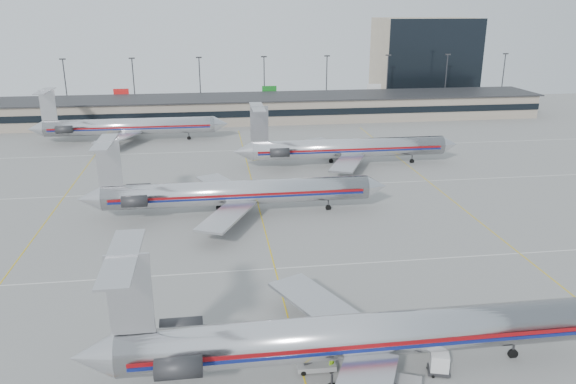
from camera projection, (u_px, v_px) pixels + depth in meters
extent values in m
plane|color=gray|center=(287.00, 314.00, 54.93)|extent=(260.00, 260.00, 0.00)
cube|color=silver|center=(275.00, 268.00, 64.32)|extent=(160.00, 0.15, 0.02)
cube|color=gray|center=(235.00, 109.00, 146.06)|extent=(160.00, 16.00, 6.00)
cube|color=black|center=(237.00, 114.00, 138.39)|extent=(160.00, 0.20, 1.60)
cube|color=#2D2D30|center=(235.00, 97.00, 145.08)|extent=(162.00, 17.00, 0.30)
cylinder|color=#38383D|center=(66.00, 88.00, 151.87)|extent=(0.30, 0.30, 15.00)
cube|color=#2D2D30|center=(62.00, 59.00, 149.47)|extent=(1.60, 0.40, 0.35)
cylinder|color=#38383D|center=(134.00, 87.00, 154.24)|extent=(0.30, 0.30, 15.00)
cube|color=#2D2D30|center=(132.00, 58.00, 151.84)|extent=(1.60, 0.40, 0.35)
cylinder|color=#38383D|center=(200.00, 85.00, 156.61)|extent=(0.30, 0.30, 15.00)
cube|color=#2D2D30|center=(199.00, 57.00, 154.21)|extent=(1.60, 0.40, 0.35)
cylinder|color=#38383D|center=(264.00, 84.00, 158.98)|extent=(0.30, 0.30, 15.00)
cube|color=#2D2D30|center=(264.00, 57.00, 156.58)|extent=(1.60, 0.40, 0.35)
cylinder|color=#38383D|center=(326.00, 83.00, 161.35)|extent=(0.30, 0.30, 15.00)
cube|color=#2D2D30|center=(327.00, 56.00, 158.95)|extent=(1.60, 0.40, 0.35)
cylinder|color=#38383D|center=(387.00, 82.00, 163.72)|extent=(0.30, 0.30, 15.00)
cube|color=#2D2D30|center=(388.00, 55.00, 161.32)|extent=(1.60, 0.40, 0.35)
cylinder|color=#38383D|center=(446.00, 81.00, 166.09)|extent=(0.30, 0.30, 15.00)
cube|color=#2D2D30|center=(448.00, 54.00, 163.69)|extent=(1.60, 0.40, 0.35)
cylinder|color=#38383D|center=(503.00, 80.00, 168.46)|extent=(0.30, 0.30, 15.00)
cube|color=#2D2D30|center=(506.00, 54.00, 166.06)|extent=(1.60, 0.40, 0.35)
cube|color=tan|center=(424.00, 59.00, 179.41)|extent=(30.00, 20.00, 25.00)
cylinder|color=silver|center=(361.00, 335.00, 45.28)|extent=(38.46, 3.56, 3.56)
cone|color=#BABABF|center=(93.00, 357.00, 42.52)|extent=(3.46, 3.56, 3.56)
cube|color=maroon|center=(368.00, 346.00, 43.56)|extent=(36.54, 0.05, 0.34)
cube|color=navy|center=(367.00, 351.00, 43.68)|extent=(36.54, 0.05, 0.27)
cube|color=#BABABF|center=(322.00, 306.00, 51.66)|extent=(8.94, 13.04, 0.31)
cube|color=#BABABF|center=(130.00, 295.00, 41.35)|extent=(3.27, 0.24, 6.54)
cube|color=#BABABF|center=(122.00, 257.00, 40.34)|extent=(2.31, 10.10, 0.17)
cylinder|color=#2D2D30|center=(182.00, 327.00, 45.87)|extent=(3.46, 1.63, 1.63)
cylinder|color=#2D2D30|center=(179.00, 368.00, 40.72)|extent=(3.46, 1.63, 1.63)
cylinder|color=#2D2D30|center=(513.00, 349.00, 47.87)|extent=(0.19, 0.19, 1.59)
cylinder|color=#2D2D30|center=(332.00, 383.00, 43.55)|extent=(0.19, 0.19, 1.59)
cylinder|color=#2D2D30|center=(320.00, 349.00, 47.88)|extent=(0.19, 0.19, 1.59)
cylinder|color=black|center=(513.00, 354.00, 48.01)|extent=(0.87, 0.29, 0.87)
cylinder|color=silver|center=(238.00, 193.00, 80.08)|extent=(37.69, 3.49, 3.49)
cone|color=silver|center=(376.00, 186.00, 82.76)|extent=(3.02, 3.49, 3.49)
cone|color=#BABABF|center=(89.00, 199.00, 77.37)|extent=(3.39, 3.49, 3.49)
cube|color=maroon|center=(239.00, 195.00, 78.38)|extent=(35.80, 0.05, 0.33)
cube|color=navy|center=(239.00, 198.00, 78.50)|extent=(35.80, 0.05, 0.26)
cube|color=#BABABF|center=(224.00, 185.00, 86.32)|extent=(8.76, 12.77, 0.30)
cube|color=#BABABF|center=(227.00, 216.00, 73.93)|extent=(8.76, 12.77, 0.30)
cube|color=#BABABF|center=(109.00, 164.00, 76.22)|extent=(3.20, 0.24, 6.41)
cube|color=#BABABF|center=(104.00, 142.00, 75.23)|extent=(2.26, 9.89, 0.17)
cylinder|color=#2D2D30|center=(139.00, 189.00, 80.65)|extent=(3.39, 1.60, 1.60)
cylinder|color=#2D2D30|center=(134.00, 201.00, 75.60)|extent=(3.39, 1.60, 1.60)
cylinder|color=#2D2D30|center=(328.00, 205.00, 82.61)|extent=(0.19, 0.19, 1.55)
cylinder|color=#2D2D30|center=(219.00, 216.00, 78.38)|extent=(0.19, 0.19, 1.55)
cylinder|color=#2D2D30|center=(219.00, 205.00, 82.62)|extent=(0.19, 0.19, 1.55)
cylinder|color=black|center=(328.00, 208.00, 82.75)|extent=(0.85, 0.28, 0.85)
cylinder|color=silver|center=(349.00, 148.00, 104.83)|extent=(36.39, 3.54, 3.54)
cone|color=silver|center=(449.00, 145.00, 107.43)|extent=(3.06, 3.54, 3.54)
cone|color=#BABABF|center=(243.00, 152.00, 102.21)|extent=(3.45, 3.54, 3.54)
cube|color=maroon|center=(351.00, 150.00, 103.11)|extent=(34.57, 0.05, 0.34)
cube|color=navy|center=(351.00, 152.00, 103.23)|extent=(34.57, 0.05, 0.27)
cube|color=#BABABF|center=(331.00, 145.00, 111.18)|extent=(8.91, 12.98, 0.31)
cube|color=#BABABF|center=(347.00, 163.00, 98.58)|extent=(8.91, 12.98, 0.31)
cube|color=#BABABF|center=(259.00, 124.00, 101.04)|extent=(3.26, 0.24, 6.51)
cube|color=#BABABF|center=(257.00, 107.00, 100.03)|extent=(2.30, 10.05, 0.17)
cylinder|color=#2D2D30|center=(276.00, 145.00, 105.54)|extent=(3.45, 1.63, 1.63)
cylinder|color=#2D2D30|center=(280.00, 153.00, 100.41)|extent=(3.45, 1.63, 1.63)
cylinder|color=#2D2D30|center=(412.00, 159.00, 107.28)|extent=(0.19, 0.19, 1.58)
cylinder|color=#2D2D30|center=(336.00, 165.00, 103.10)|extent=(0.19, 0.19, 1.58)
cylinder|color=#2D2D30|center=(331.00, 159.00, 107.42)|extent=(0.19, 0.19, 1.58)
cylinder|color=black|center=(412.00, 161.00, 107.42)|extent=(0.86, 0.29, 0.86)
cylinder|color=silver|center=(131.00, 126.00, 123.51)|extent=(36.51, 3.56, 3.56)
cone|color=silver|center=(221.00, 124.00, 126.12)|extent=(3.07, 3.56, 3.56)
cone|color=#BABABF|center=(36.00, 129.00, 120.88)|extent=(3.46, 3.56, 3.56)
cube|color=maroon|center=(130.00, 127.00, 121.79)|extent=(34.69, 0.05, 0.34)
cube|color=navy|center=(130.00, 129.00, 121.91)|extent=(34.69, 0.05, 0.27)
cube|color=#BABABF|center=(126.00, 125.00, 129.88)|extent=(8.94, 13.03, 0.31)
cube|color=#BABABF|center=(118.00, 138.00, 117.24)|extent=(8.94, 13.03, 0.31)
cube|color=#BABABF|center=(48.00, 105.00, 119.71)|extent=(3.27, 0.24, 6.53)
cube|color=#BABABF|center=(45.00, 91.00, 118.70)|extent=(2.31, 10.09, 0.17)
cylinder|color=#2D2D30|center=(70.00, 124.00, 124.22)|extent=(3.46, 1.63, 1.63)
cylinder|color=#2D2D30|center=(64.00, 129.00, 119.08)|extent=(3.46, 1.63, 1.63)
cylinder|color=#2D2D30|center=(189.00, 136.00, 125.97)|extent=(0.19, 0.19, 1.59)
cylinder|color=#2D2D30|center=(117.00, 141.00, 121.78)|extent=(0.19, 0.19, 1.59)
cylinder|color=#2D2D30|center=(120.00, 136.00, 126.11)|extent=(0.19, 0.19, 1.59)
cylinder|color=black|center=(189.00, 138.00, 126.11)|extent=(0.86, 0.29, 0.86)
cube|color=gray|center=(408.00, 380.00, 43.40)|extent=(2.41, 2.08, 0.06)
cube|color=#2D2D30|center=(438.00, 370.00, 45.99)|extent=(2.09, 1.89, 0.29)
cube|color=silver|center=(439.00, 361.00, 45.71)|extent=(1.78, 1.71, 1.45)
cylinder|color=black|center=(443.00, 367.00, 46.66)|extent=(0.23, 0.12, 0.23)
cylinder|color=black|center=(449.00, 375.00, 45.57)|extent=(0.23, 0.12, 0.23)
cylinder|color=black|center=(428.00, 368.00, 46.48)|extent=(0.23, 0.12, 0.23)
cylinder|color=black|center=(433.00, 377.00, 45.39)|extent=(0.23, 0.12, 0.23)
cube|color=gray|center=(316.00, 367.00, 46.20)|extent=(3.24, 1.23, 0.45)
cube|color=#2D2D30|center=(323.00, 355.00, 45.95)|extent=(3.27, 0.88, 1.15)
cylinder|color=black|center=(329.00, 364.00, 46.87)|extent=(0.45, 0.14, 0.45)
cylinder|color=black|center=(331.00, 371.00, 45.95)|extent=(0.45, 0.14, 0.45)
cylinder|color=black|center=(301.00, 366.00, 46.57)|extent=(0.45, 0.14, 0.45)
cylinder|color=black|center=(303.00, 373.00, 45.65)|extent=(0.45, 0.14, 0.45)
imported|color=#8CDA14|center=(332.00, 361.00, 46.13)|extent=(0.76, 0.69, 1.76)
imported|color=#B9D013|center=(421.00, 343.00, 48.52)|extent=(1.11, 1.05, 1.81)
cone|color=orange|center=(439.00, 364.00, 46.72)|extent=(0.57, 0.57, 0.65)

